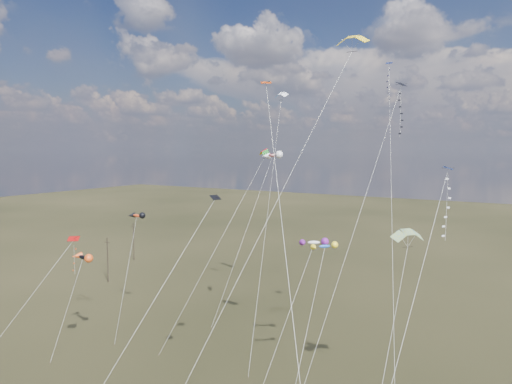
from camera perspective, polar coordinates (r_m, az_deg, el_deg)
The scene contains 17 objects.
utility_pole_near at distance 86.30m, azimuth -18.05°, elevation -8.03°, with size 1.40×0.20×8.00m.
utility_pole_far at distance 101.31m, azimuth -15.06°, elevation -5.98°, with size 1.40×0.20×8.00m.
diamond_black_high at distance 50.45m, azimuth 17.01°, elevation 8.08°, with size 5.02×17.76×30.79m.
diamond_navy_tall at distance 61.33m, azimuth 16.29°, elevation 11.08°, with size 8.21×24.33×35.03m.
diamond_black_mid at distance 38.46m, azimuth -10.48°, elevation -9.55°, with size 4.92×15.73×19.69m.
diamond_red_low at distance 52.63m, azimuth -22.37°, elevation -7.99°, with size 5.33×11.55×14.42m.
diamond_navy_right at distance 38.13m, azimuth 22.34°, elevation -2.84°, with size 2.90×16.47×22.37m.
diamond_orange_center at distance 30.95m, azimuth 3.07°, elevation -2.06°, with size 12.00×14.35×29.03m.
parafoil_yellow at distance 43.39m, azimuth 11.84°, elevation 18.29°, with size 9.53×21.11×34.31m.
parafoil_blue_white at distance 63.34m, azimuth 3.12°, elevation 11.94°, with size 6.55×18.12×31.79m.
parafoil_striped at distance 42.23m, azimuth 18.48°, elevation -4.81°, with size 2.95×14.88×17.18m.
parafoil_tricolor at distance 56.90m, azimuth 0.93°, elevation 5.09°, with size 8.49×12.98×24.12m.
novelty_black_orange at distance 59.46m, azimuth -20.86°, elevation -7.64°, with size 3.62×6.74×11.27m.
novelty_orange_black at distance 65.08m, azimuth -14.71°, elevation -2.91°, with size 5.63×8.96×15.10m.
novelty_white_purple at distance 49.68m, azimuth 7.22°, elevation -6.34°, with size 3.08×10.10×14.18m.
novelty_redwhite_stripe at distance 73.17m, azimuth 2.02°, elevation 4.55°, with size 3.70×18.09×23.43m.
novelty_blue_yellow at distance 44.45m, azimuth 8.56°, elevation -6.88°, with size 2.62×13.43×14.81m.
Camera 1 is at (25.62, -24.92, 23.69)m, focal length 32.00 mm.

